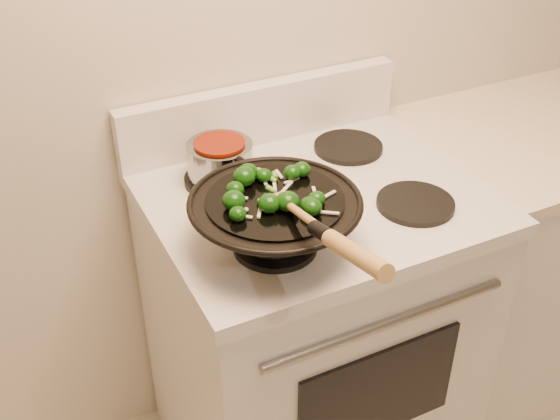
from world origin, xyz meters
name	(u,v)px	position (x,y,z in m)	size (l,w,h in m)	color
stove	(310,331)	(-0.11, 1.17, 0.47)	(0.78, 0.67, 1.08)	silver
counter_unit	(524,252)	(0.68, 1.20, 0.46)	(0.80, 0.62, 0.91)	white
wok	(276,220)	(-0.29, 1.02, 0.99)	(0.36, 0.60, 0.24)	black
stirfry	(270,191)	(-0.30, 1.03, 1.06)	(0.24, 0.23, 0.04)	#0D3708
wooden_spoon	(296,211)	(-0.29, 0.93, 1.07)	(0.06, 0.28, 0.08)	#A47941
saucepan	(221,160)	(-0.29, 1.32, 0.98)	(0.16, 0.25, 0.09)	gray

